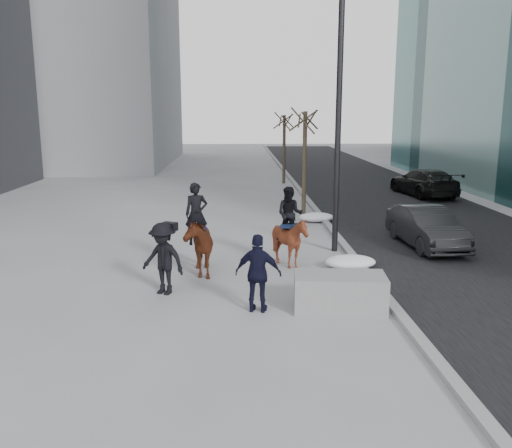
{
  "coord_description": "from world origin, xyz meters",
  "views": [
    {
      "loc": [
        -0.5,
        -12.45,
        4.38
      ],
      "look_at": [
        0.0,
        1.2,
        1.5
      ],
      "focal_mm": 38.0,
      "sensor_mm": 36.0,
      "label": 1
    }
  ],
  "objects_px": {
    "planter": "(340,292)",
    "car_near": "(426,227)",
    "mounted_left": "(197,240)",
    "mounted_right": "(290,235)"
  },
  "relations": [
    {
      "from": "car_near",
      "to": "planter",
      "type": "bearing_deg",
      "value": -129.0
    },
    {
      "from": "mounted_left",
      "to": "mounted_right",
      "type": "distance_m",
      "value": 2.65
    },
    {
      "from": "planter",
      "to": "mounted_left",
      "type": "xyz_separation_m",
      "value": [
        -3.38,
        2.9,
        0.52
      ]
    },
    {
      "from": "mounted_left",
      "to": "car_near",
      "type": "bearing_deg",
      "value": 19.95
    },
    {
      "from": "car_near",
      "to": "mounted_left",
      "type": "distance_m",
      "value": 7.72
    },
    {
      "from": "mounted_left",
      "to": "mounted_right",
      "type": "relative_size",
      "value": 1.08
    },
    {
      "from": "planter",
      "to": "car_near",
      "type": "relative_size",
      "value": 0.51
    },
    {
      "from": "planter",
      "to": "car_near",
      "type": "bearing_deg",
      "value": 54.98
    },
    {
      "from": "planter",
      "to": "car_near",
      "type": "xyz_separation_m",
      "value": [
        3.88,
        5.54,
        0.25
      ]
    },
    {
      "from": "planter",
      "to": "mounted_left",
      "type": "height_order",
      "value": "mounted_left"
    }
  ]
}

